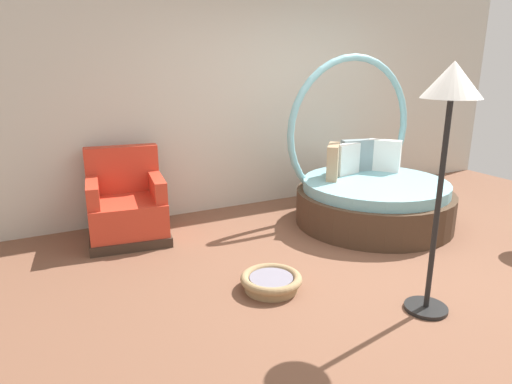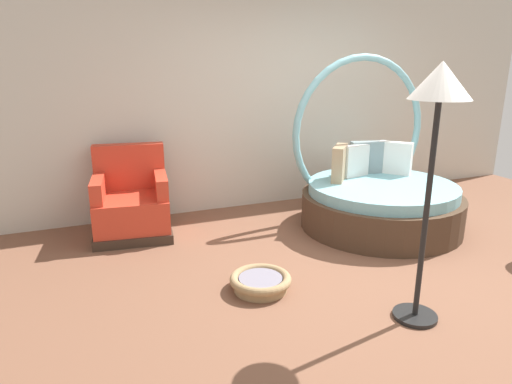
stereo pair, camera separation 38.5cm
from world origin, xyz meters
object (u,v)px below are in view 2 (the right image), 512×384
Objects in this scene: round_daybed at (377,194)px; pet_basket at (260,282)px; red_armchair at (132,204)px; floor_lamp at (438,107)px.

round_daybed is 3.72× the size of pet_basket.
pet_basket is (-1.82, -0.94, -0.29)m from round_daybed.
red_armchair is 0.52× the size of floor_lamp.
floor_lamp is at bearing -117.88° from round_daybed.
floor_lamp is at bearing -42.26° from pet_basket.
pet_basket is at bearing 137.74° from floor_lamp.
red_armchair is 1.90m from pet_basket.
round_daybed is 2.30m from floor_lamp.
round_daybed is at bearing 27.31° from pet_basket.
red_armchair reaches higher than pet_basket.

